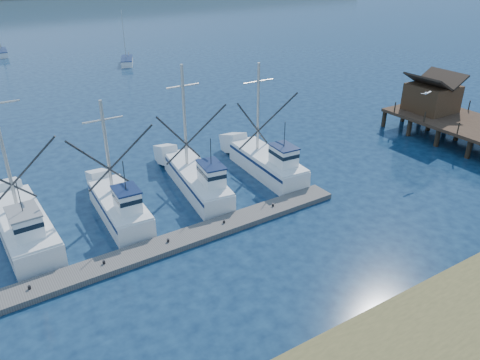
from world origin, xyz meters
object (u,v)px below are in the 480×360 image
(sailboat_near, at_px, (127,61))
(timber_pier, at_px, (462,115))
(sailboat_far, at_px, (2,53))
(floating_dock, at_px, (153,250))

(sailboat_near, bearing_deg, timber_pier, -51.28)
(timber_pier, height_order, sailboat_far, sailboat_far)
(sailboat_far, bearing_deg, sailboat_near, -43.73)
(sailboat_near, relative_size, sailboat_far, 1.00)
(timber_pier, xyz_separation_m, sailboat_near, (-15.27, 48.12, -2.07))
(floating_dock, relative_size, sailboat_near, 3.37)
(timber_pier, distance_m, sailboat_far, 72.69)
(timber_pier, bearing_deg, sailboat_far, 115.29)
(floating_dock, distance_m, sailboat_far, 67.44)
(timber_pier, xyz_separation_m, sailboat_far, (-31.04, 65.70, -2.06))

